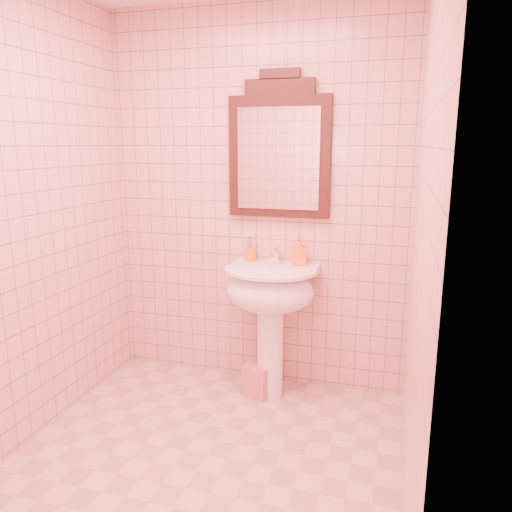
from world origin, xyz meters
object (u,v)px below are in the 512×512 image
(pedestal_sink, at_px, (270,299))
(toothbrush_cup, at_px, (250,254))
(mirror, at_px, (279,151))
(towel, at_px, (257,381))
(soap_dispenser, at_px, (299,251))

(pedestal_sink, xyz_separation_m, toothbrush_cup, (-0.18, 0.16, 0.25))
(mirror, height_order, towel, mirror)
(toothbrush_cup, bearing_deg, mirror, 12.87)
(mirror, bearing_deg, pedestal_sink, -90.00)
(mirror, xyz_separation_m, towel, (-0.07, -0.24, -1.48))
(pedestal_sink, height_order, soap_dispenser, soap_dispenser)
(toothbrush_cup, xyz_separation_m, towel, (0.11, -0.20, -0.80))
(toothbrush_cup, bearing_deg, towel, -62.12)
(soap_dispenser, bearing_deg, toothbrush_cup, 155.06)
(pedestal_sink, distance_m, soap_dispenser, 0.36)
(mirror, bearing_deg, toothbrush_cup, -167.13)
(towel, bearing_deg, toothbrush_cup, 117.88)
(toothbrush_cup, relative_size, towel, 0.80)
(mirror, bearing_deg, towel, -106.82)
(toothbrush_cup, height_order, soap_dispenser, soap_dispenser)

